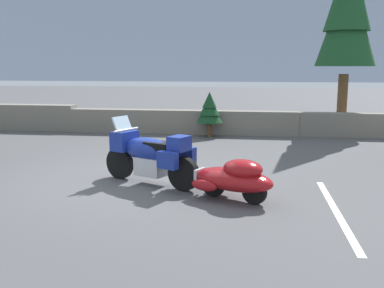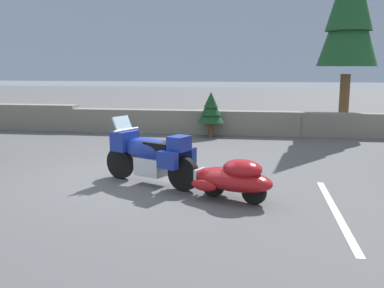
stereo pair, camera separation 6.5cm
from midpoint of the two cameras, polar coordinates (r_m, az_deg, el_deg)
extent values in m
plane|color=#4C4C4F|center=(9.27, -7.44, -4.63)|extent=(80.00, 80.00, 0.00)
cube|color=slate|center=(15.34, -0.99, 2.93)|extent=(8.00, 0.52, 0.83)
cube|color=#99A8BF|center=(105.23, 7.19, 13.23)|extent=(240.00, 80.00, 16.00)
cylinder|color=black|center=(9.34, -9.19, -2.47)|extent=(0.65, 0.42, 0.66)
cylinder|color=black|center=(8.31, -0.90, -3.93)|extent=(0.65, 0.42, 0.66)
cube|color=silver|center=(8.76, -5.04, -2.89)|extent=(0.73, 0.66, 0.36)
ellipsoid|color=navy|center=(8.76, -5.58, -0.70)|extent=(1.27, 0.92, 0.48)
cube|color=navy|center=(9.14, -8.60, 0.46)|extent=(0.55, 0.63, 0.40)
cube|color=#9EB7C6|center=(9.13, -8.88, 2.53)|extent=(0.36, 0.48, 0.34)
cube|color=black|center=(8.55, -4.05, -0.26)|extent=(0.66, 0.57, 0.16)
cube|color=navy|center=(8.25, -1.48, 0.08)|extent=(0.46, 0.50, 0.28)
cube|color=navy|center=(8.10, -3.00, -2.14)|extent=(0.43, 0.32, 0.32)
cube|color=navy|center=(8.57, -0.56, -1.44)|extent=(0.43, 0.32, 0.32)
cylinder|color=silver|center=(9.07, -8.40, 1.86)|extent=(0.34, 0.65, 0.04)
cylinder|color=silver|center=(9.26, -9.01, -1.00)|extent=(0.26, 0.17, 0.54)
cylinder|color=black|center=(7.99, 3.02, -5.35)|extent=(0.44, 0.28, 0.44)
cylinder|color=black|center=(7.61, 8.36, -6.25)|extent=(0.44, 0.28, 0.44)
ellipsoid|color=maroon|center=(7.75, 5.64, -4.66)|extent=(1.65, 1.27, 0.40)
ellipsoid|color=maroon|center=(7.61, 6.86, -3.24)|extent=(0.89, 0.82, 0.32)
cube|color=silver|center=(8.10, 1.23, -4.08)|extent=(0.19, 0.31, 0.24)
ellipsoid|color=maroon|center=(7.71, 1.78, -5.45)|extent=(0.53, 0.35, 0.20)
ellipsoid|color=maroon|center=(8.24, 4.19, -4.45)|extent=(0.53, 0.35, 0.20)
cylinder|color=silver|center=(8.34, -1.02, -4.31)|extent=(0.65, 0.35, 0.05)
cylinder|color=brown|center=(16.36, 19.38, 5.00)|extent=(0.34, 0.34, 2.07)
cone|color=#194723|center=(16.38, 20.01, 15.29)|extent=(2.04, 2.04, 3.27)
cylinder|color=brown|center=(14.63, 2.60, 1.79)|extent=(0.17, 0.17, 0.44)
cone|color=#143D1E|center=(14.55, 2.62, 4.20)|extent=(0.87, 0.87, 0.69)
cone|color=#143D1E|center=(14.53, 2.62, 5.01)|extent=(0.67, 0.67, 0.60)
cone|color=#143D1E|center=(14.51, 2.63, 5.82)|extent=(0.48, 0.48, 0.52)
cube|color=silver|center=(7.62, 18.52, -8.35)|extent=(0.12, 3.60, 0.01)
camera|label=1|loc=(0.03, -89.78, 0.04)|focal=40.73mm
camera|label=2|loc=(0.03, 90.22, -0.04)|focal=40.73mm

